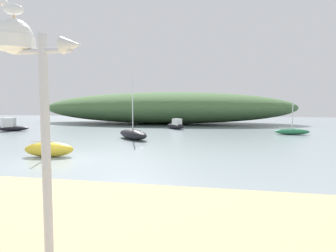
# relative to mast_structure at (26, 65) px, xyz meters

# --- Properties ---
(ground_plane) EXTENTS (120.00, 120.00, 0.00)m
(ground_plane) POSITION_rel_mast_structure_xyz_m (-4.92, 7.86, -3.07)
(ground_plane) COLOR gray
(distant_hill) EXTENTS (38.93, 14.67, 4.77)m
(distant_hill) POSITION_rel_mast_structure_xyz_m (-6.07, 37.35, -0.69)
(distant_hill) COLOR #476B3D
(distant_hill) RESTS_ON ground
(mast_structure) EXTENTS (1.23, 0.52, 3.49)m
(mast_structure) POSITION_rel_mast_structure_xyz_m (0.00, 0.00, 0.00)
(mast_structure) COLOR silver
(mast_structure) RESTS_ON beach_sand
(seagull_on_radar) EXTENTS (0.35, 0.20, 0.25)m
(seagull_on_radar) POSITION_rel_mast_structure_xyz_m (-0.17, -0.01, 0.76)
(seagull_on_radar) COLOR orange
(seagull_on_radar) RESTS_ON mast_structure
(motorboat_far_left) EXTENTS (2.76, 2.68, 1.18)m
(motorboat_far_left) POSITION_rel_mast_structure_xyz_m (-2.37, 26.86, -2.64)
(motorboat_far_left) COLOR black
(motorboat_far_left) RESTS_ON ground
(sailboat_near_shore) EXTENTS (2.57, 1.24, 2.52)m
(sailboat_near_shore) POSITION_rel_mast_structure_xyz_m (-5.86, 8.74, -2.69)
(sailboat_near_shore) COLOR gold
(sailboat_near_shore) RESTS_ON ground
(sailboat_mid_channel) EXTENTS (3.66, 3.72, 4.96)m
(sailboat_mid_channel) POSITION_rel_mast_structure_xyz_m (-4.07, 16.60, -2.67)
(sailboat_mid_channel) COLOR black
(sailboat_mid_channel) RESTS_ON ground
(motorboat_centre_water) EXTENTS (3.46, 2.22, 1.38)m
(motorboat_centre_water) POSITION_rel_mast_structure_xyz_m (-18.94, 21.08, -2.59)
(motorboat_centre_water) COLOR black
(motorboat_centre_water) RESTS_ON ground
(sailboat_outer_mooring) EXTENTS (3.12, 1.15, 3.64)m
(sailboat_outer_mooring) POSITION_rel_mast_structure_xyz_m (9.05, 22.73, -2.78)
(sailboat_outer_mooring) COLOR #287A4C
(sailboat_outer_mooring) RESTS_ON ground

